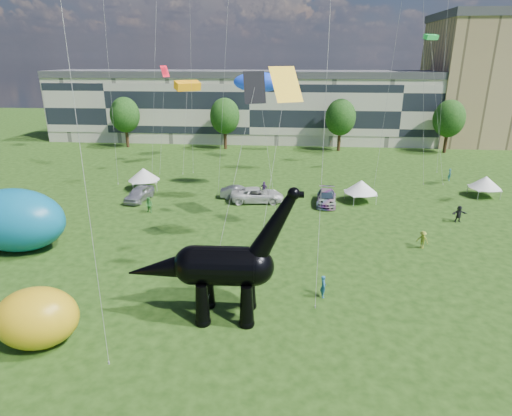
{
  "coord_description": "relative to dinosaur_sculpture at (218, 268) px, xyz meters",
  "views": [
    {
      "loc": [
        -0.05,
        -21.99,
        15.75
      ],
      "look_at": [
        -2.64,
        8.0,
        5.0
      ],
      "focal_mm": 30.0,
      "sensor_mm": 36.0,
      "label": 1
    }
  ],
  "objects": [
    {
      "name": "car_silver",
      "position": [
        -13.0,
        22.08,
        -2.59
      ],
      "size": [
        2.63,
        5.01,
        1.63
      ],
      "primitive_type": "imported",
      "rotation": [
        0.0,
        0.0,
        -0.15
      ],
      "color": "silver",
      "rests_on": "ground"
    },
    {
      "name": "tree_far_right",
      "position": [
        30.43,
        51.68,
        2.89
      ],
      "size": [
        5.2,
        5.2,
        9.44
      ],
      "color": "#382314",
      "rests_on": "ground"
    },
    {
      "name": "apartment_block",
      "position": [
        44.43,
        63.68,
        7.6
      ],
      "size": [
        28.0,
        18.0,
        22.0
      ],
      "primitive_type": "cube",
      "color": "tan",
      "rests_on": "ground"
    },
    {
      "name": "dinosaur_sculpture",
      "position": [
        0.0,
        0.0,
        0.0
      ],
      "size": [
        10.99,
        3.08,
        9.01
      ],
      "rotation": [
        0.0,
        0.0,
        0.03
      ],
      "color": "black",
      "rests_on": "ground"
    },
    {
      "name": "ground",
      "position": [
        4.43,
        -1.32,
        -3.4
      ],
      "size": [
        220.0,
        220.0,
        0.0
      ],
      "primitive_type": "plane",
      "color": "#16330C",
      "rests_on": "ground"
    },
    {
      "name": "inflatable_yellow",
      "position": [
        -9.74,
        -3.8,
        -1.63
      ],
      "size": [
        5.14,
        4.27,
        3.55
      ],
      "primitive_type": "ellipsoid",
      "rotation": [
        0.0,
        0.0,
        0.17
      ],
      "color": "gold",
      "rests_on": "ground"
    },
    {
      "name": "gazebo_far",
      "position": [
        27.11,
        27.07,
        -1.67
      ],
      "size": [
        3.83,
        3.83,
        2.46
      ],
      "rotation": [
        0.0,
        0.0,
        0.09
      ],
      "color": "white",
      "rests_on": "ground"
    },
    {
      "name": "tree_mid_left",
      "position": [
        -7.57,
        51.68,
        2.89
      ],
      "size": [
        5.2,
        5.2,
        9.44
      ],
      "color": "#382314",
      "rests_on": "ground"
    },
    {
      "name": "visitors",
      "position": [
        5.12,
        12.88,
        -2.55
      ],
      "size": [
        51.21,
        43.84,
        1.76
      ],
      "color": "#583272",
      "rests_on": "ground"
    },
    {
      "name": "inflatable_teal",
      "position": [
        -18.73,
        8.36,
        -0.71
      ],
      "size": [
        8.82,
        5.72,
        5.38
      ],
      "primitive_type": "ellipsoid",
      "rotation": [
        0.0,
        0.0,
        -0.04
      ],
      "color": "#0C6893",
      "rests_on": "ground"
    },
    {
      "name": "tree_mid_right",
      "position": [
        12.43,
        51.68,
        2.89
      ],
      "size": [
        5.2,
        5.2,
        9.44
      ],
      "color": "#382314",
      "rests_on": "ground"
    },
    {
      "name": "car_white",
      "position": [
        0.57,
        22.76,
        -2.58
      ],
      "size": [
        6.19,
        3.35,
        1.65
      ],
      "primitive_type": "imported",
      "rotation": [
        0.0,
        0.0,
        1.68
      ],
      "color": "silver",
      "rests_on": "ground"
    },
    {
      "name": "car_dark",
      "position": [
        8.33,
        22.62,
        -2.65
      ],
      "size": [
        2.48,
        5.32,
        1.5
      ],
      "primitive_type": "imported",
      "rotation": [
        0.0,
        0.0,
        -0.07
      ],
      "color": "#595960",
      "rests_on": "ground"
    },
    {
      "name": "terrace_row",
      "position": [
        -3.57,
        60.68,
        2.6
      ],
      "size": [
        78.0,
        11.0,
        12.0
      ],
      "primitive_type": "cube",
      "color": "beige",
      "rests_on": "ground"
    },
    {
      "name": "kites",
      "position": [
        6.89,
        30.74,
        16.19
      ],
      "size": [
        59.93,
        51.02,
        31.72
      ],
      "color": "#F44310",
      "rests_on": "ground"
    },
    {
      "name": "gazebo_left",
      "position": [
        -13.94,
        26.65,
        -1.54
      ],
      "size": [
        4.91,
        4.91,
        2.65
      ],
      "rotation": [
        0.0,
        0.0,
        0.37
      ],
      "color": "silver",
      "rests_on": "ground"
    },
    {
      "name": "gazebo_near",
      "position": [
        12.24,
        23.84,
        -1.62
      ],
      "size": [
        4.48,
        4.48,
        2.54
      ],
      "rotation": [
        0.0,
        0.0,
        0.27
      ],
      "color": "white",
      "rests_on": "ground"
    },
    {
      "name": "tree_far_left",
      "position": [
        -25.57,
        51.68,
        2.89
      ],
      "size": [
        5.2,
        5.2,
        9.44
      ],
      "color": "#382314",
      "rests_on": "ground"
    },
    {
      "name": "car_grey",
      "position": [
        -1.74,
        23.96,
        -2.7
      ],
      "size": [
        4.33,
        1.71,
        1.4
      ],
      "primitive_type": "imported",
      "rotation": [
        0.0,
        0.0,
        1.62
      ],
      "color": "slate",
      "rests_on": "ground"
    }
  ]
}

